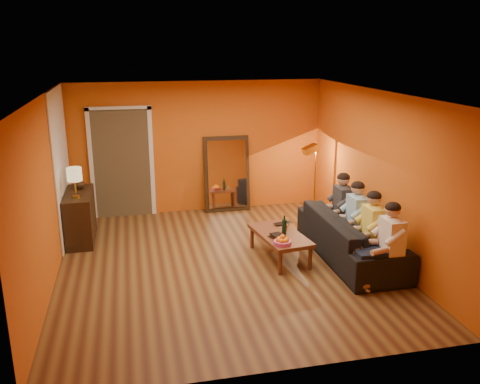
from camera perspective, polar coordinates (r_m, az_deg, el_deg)
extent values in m
cube|color=brown|center=(7.96, -1.70, -8.08)|extent=(5.00, 5.50, 0.00)
cube|color=white|center=(7.28, -1.87, 10.90)|extent=(5.00, 5.50, 0.00)
cube|color=#BE5416|center=(10.16, -4.70, 5.01)|extent=(5.00, 0.00, 2.60)
cube|color=#BE5416|center=(7.48, -20.94, -0.19)|extent=(0.00, 5.50, 2.60)
cube|color=#BE5416|center=(8.33, 15.37, 1.94)|extent=(0.00, 5.50, 2.60)
cube|color=white|center=(9.16, -19.39, 2.87)|extent=(0.02, 1.90, 2.58)
cube|color=#3F2D19|center=(10.20, -13.12, 3.24)|extent=(1.06, 0.30, 2.10)
cube|color=white|center=(10.11, -16.35, 2.89)|extent=(0.08, 0.06, 2.20)
cube|color=white|center=(10.09, -9.88, 3.29)|extent=(0.08, 0.06, 2.20)
cube|color=white|center=(9.90, -13.52, 9.13)|extent=(1.22, 0.06, 0.08)
cube|color=#332211|center=(10.25, -1.49, 2.06)|extent=(0.92, 0.27, 1.51)
cube|color=white|center=(10.21, -1.45, 2.01)|extent=(0.78, 0.21, 1.35)
cube|color=#332211|center=(9.18, -17.50, -2.63)|extent=(0.44, 1.18, 0.85)
imported|color=black|center=(8.25, 12.34, -4.89)|extent=(2.44, 0.95, 0.71)
cylinder|color=black|center=(7.94, 4.99, -3.71)|extent=(0.07, 0.07, 0.31)
imported|color=#B27F3F|center=(8.15, 5.08, -3.98)|extent=(0.12, 0.12, 0.10)
imported|color=black|center=(8.38, 5.00, -3.64)|extent=(0.35, 0.27, 0.03)
imported|color=#332211|center=(7.79, 3.67, -5.21)|extent=(0.26, 0.28, 0.02)
imported|color=#B51814|center=(7.80, 3.72, -5.04)|extent=(0.22, 0.28, 0.02)
imported|color=black|center=(7.77, 3.69, -4.96)|extent=(0.21, 0.26, 0.02)
imported|color=#332211|center=(9.26, -17.66, 0.96)|extent=(0.20, 0.20, 0.21)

